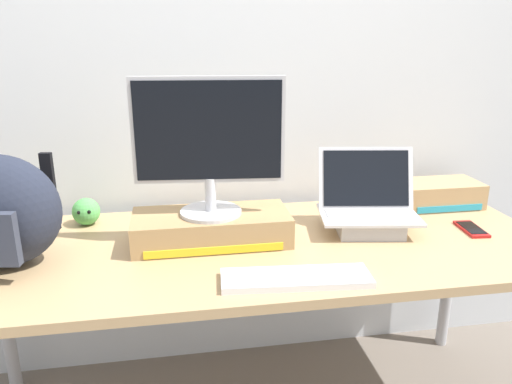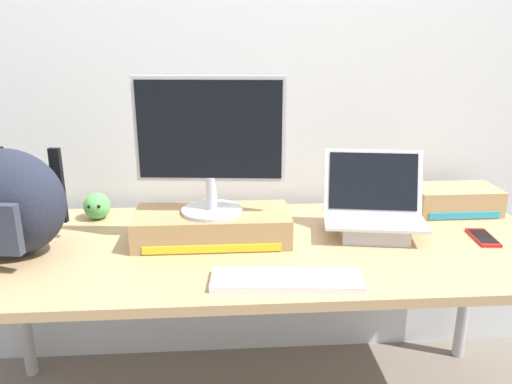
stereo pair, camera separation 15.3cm
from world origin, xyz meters
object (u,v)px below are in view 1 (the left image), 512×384
(desktop_monitor, at_px, (209,143))
(messenger_backpack, at_px, (0,211))
(cell_phone, at_px, (471,229))
(toner_box_yellow, at_px, (211,228))
(plush_toy, at_px, (86,212))
(open_laptop, at_px, (368,214))
(toner_box_cyan, at_px, (439,194))
(external_keyboard, at_px, (296,278))

(desktop_monitor, bearing_deg, messenger_backpack, -168.44)
(cell_phone, bearing_deg, toner_box_yellow, -178.32)
(desktop_monitor, distance_m, plush_toy, 0.57)
(toner_box_yellow, distance_m, open_laptop, 0.55)
(cell_phone, bearing_deg, open_laptop, 174.18)
(messenger_backpack, bearing_deg, toner_box_yellow, 15.17)
(desktop_monitor, relative_size, toner_box_cyan, 1.50)
(open_laptop, height_order, toner_box_cyan, open_laptop)
(open_laptop, xyz_separation_m, cell_phone, (0.36, -0.07, -0.05))
(desktop_monitor, relative_size, plush_toy, 4.85)
(open_laptop, distance_m, external_keyboard, 0.49)
(open_laptop, distance_m, messenger_backpack, 1.19)
(messenger_backpack, height_order, cell_phone, messenger_backpack)
(open_laptop, bearing_deg, external_keyboard, -126.31)
(toner_box_yellow, xyz_separation_m, desktop_monitor, (-0.00, -0.00, 0.29))
(toner_box_cyan, bearing_deg, open_laptop, -152.41)
(desktop_monitor, height_order, plush_toy, desktop_monitor)
(toner_box_yellow, height_order, external_keyboard, toner_box_yellow)
(cell_phone, height_order, toner_box_cyan, toner_box_cyan)
(open_laptop, height_order, messenger_backpack, messenger_backpack)
(external_keyboard, bearing_deg, plush_toy, 144.04)
(toner_box_yellow, relative_size, desktop_monitor, 1.07)
(toner_box_yellow, height_order, cell_phone, toner_box_yellow)
(plush_toy, distance_m, toner_box_cyan, 1.37)
(open_laptop, xyz_separation_m, external_keyboard, (-0.34, -0.34, -0.05))
(toner_box_cyan, bearing_deg, messenger_backpack, -169.80)
(open_laptop, bearing_deg, plush_toy, 176.62)
(external_keyboard, relative_size, cell_phone, 2.79)
(toner_box_cyan, bearing_deg, toner_box_yellow, -167.08)
(desktop_monitor, xyz_separation_m, open_laptop, (0.55, 0.02, -0.28))
(external_keyboard, distance_m, toner_box_cyan, 0.91)
(external_keyboard, relative_size, plush_toy, 4.34)
(cell_phone, xyz_separation_m, plush_toy, (-1.35, 0.29, 0.04))
(messenger_backpack, bearing_deg, external_keyboard, -8.07)
(toner_box_yellow, distance_m, messenger_backpack, 0.64)
(external_keyboard, distance_m, plush_toy, 0.86)
(toner_box_yellow, distance_m, desktop_monitor, 0.29)
(desktop_monitor, xyz_separation_m, plush_toy, (-0.44, 0.24, -0.29))
(open_laptop, bearing_deg, toner_box_cyan, 36.76)
(toner_box_yellow, distance_m, toner_box_cyan, 0.96)
(open_laptop, relative_size, plush_toy, 3.74)
(messenger_backpack, relative_size, cell_phone, 2.51)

